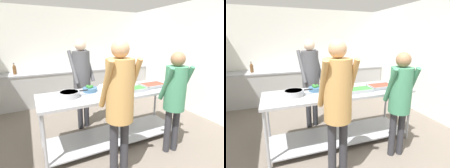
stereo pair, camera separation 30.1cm
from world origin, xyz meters
TOP-DOWN VIEW (x-y plane):
  - wall_rear at (0.00, 4.29)m, footprint 4.88×0.06m
  - wall_right at (2.41, 2.15)m, footprint 0.06×4.41m
  - back_counter at (0.00, 3.92)m, footprint 4.72×0.65m
  - serving_counter at (0.07, 1.40)m, footprint 2.48×0.80m
  - sauce_pan at (-0.68, 1.42)m, footprint 0.45×0.31m
  - broccoli_bowl at (-0.31, 1.56)m, footprint 0.24×0.24m
  - plate_stack at (-0.02, 1.56)m, footprint 0.26×0.26m
  - serving_tray_roast at (0.36, 1.27)m, footprint 0.44×0.26m
  - serving_tray_vegetables at (0.84, 1.35)m, footprint 0.44×0.30m
  - guest_serving_left at (0.77, 0.75)m, footprint 0.46×0.37m
  - guest_serving_right at (-0.25, 0.62)m, footprint 0.44×0.34m
  - cook_behind_counter at (-0.28, 2.13)m, footprint 0.49×0.43m
  - water_bottle at (-1.51, 3.91)m, footprint 0.08×0.08m

SIDE VIEW (x-z plane):
  - back_counter at x=0.00m, z-range 0.00..0.91m
  - serving_counter at x=0.07m, z-range 0.16..1.10m
  - serving_tray_roast at x=0.36m, z-range 0.94..0.99m
  - serving_tray_vegetables at x=0.84m, z-range 0.94..0.99m
  - plate_stack at x=-0.02m, z-range 0.94..1.01m
  - broccoli_bowl at x=-0.31m, z-range 0.92..1.04m
  - sauce_pan at x=-0.68m, z-range 0.94..1.03m
  - guest_serving_left at x=0.77m, z-range 0.20..1.82m
  - water_bottle at x=-1.51m, z-range 0.90..1.19m
  - cook_behind_counter at x=-0.28m, z-range 0.22..2.01m
  - guest_serving_right at x=-0.25m, z-range 0.22..2.02m
  - wall_rear at x=0.00m, z-range 0.00..2.65m
  - wall_right at x=2.41m, z-range 0.00..2.65m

